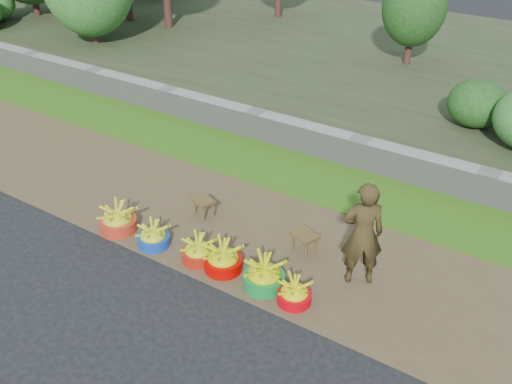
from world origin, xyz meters
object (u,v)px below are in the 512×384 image
Objects in this scene: basin_e at (264,276)px; vendor_woman at (363,234)px; basin_c at (198,251)px; basin_f at (294,294)px; basin_d at (223,259)px; basin_a at (118,220)px; basin_b at (153,237)px; stool_left at (203,203)px; stool_right at (305,238)px.

basin_e is 1.39m from vendor_woman.
basin_c is 1.08× the size of basin_f.
basin_d is (0.41, 0.03, 0.02)m from basin_c.
basin_a is 1.18× the size of basin_b.
basin_d is 1.31× the size of stool_left.
basin_b reaches higher than stool_left.
basin_e reaches higher than basin_c.
basin_f is (3.01, 0.05, -0.04)m from basin_a.
basin_c reaches higher than stool_right.
basin_b is at bearing -174.00° from basin_c.
stool_right is at bearing 84.24° from basin_e.
basin_b is 2.31m from basin_f.
basin_a is 0.70m from basin_b.
basin_e is at bearing -95.76° from stool_right.
basin_a is 1.00× the size of basin_e.
stool_left is 2.72m from vendor_woman.
stool_right reaches higher than basin_f.
stool_right is (1.16, 0.95, 0.12)m from basin_c.
basin_a is 3.01m from basin_f.
stool_left is 1.78m from stool_right.
vendor_woman is (3.51, 0.89, 0.58)m from basin_a.
stool_left is at bearing 49.78° from basin_a.
basin_e is 0.37× the size of vendor_woman.
stool_left is (-1.68, 0.90, 0.07)m from basin_e.
basin_d is 1.20× the size of basin_f.
basin_c reaches higher than basin_f.
stool_left is at bearing -179.23° from stool_right.
basin_f is (1.14, -0.05, -0.03)m from basin_d.
basin_e reaches higher than basin_f.
basin_d is 1.19m from stool_right.
basin_f is (1.55, -0.02, -0.01)m from basin_c.
stool_right is (1.92, 1.03, 0.12)m from basin_b.
basin_a is at bearing -130.22° from stool_left.
basin_d is at bearing -129.02° from stool_right.
basin_d reaches higher than basin_b.
basin_a reaches higher than basin_f.
basin_a is at bearing -158.65° from stool_right.
vendor_woman is at bearing 38.49° from basin_e.
stool_right is (0.75, 0.92, 0.10)m from basin_d.
basin_c is 1.09× the size of stool_right.
basin_d is at bearing 177.62° from basin_f.
basin_e is (1.06, 0.03, 0.03)m from basin_c.
basin_f is (0.49, -0.05, -0.04)m from basin_e.
vendor_woman reaches higher than basin_e.
stool_left is at bearing 123.73° from basin_c.
vendor_woman reaches higher than basin_d.
basin_a is 2.53m from basin_e.
basin_b is 2.18m from stool_right.
stool_left is 0.93× the size of stool_right.
basin_f is at bearing 1.43° from basin_b.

